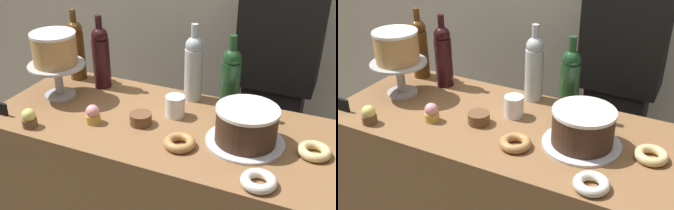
# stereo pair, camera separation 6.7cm
# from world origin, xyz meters

# --- Properties ---
(cake_stand_pedestal) EXTENTS (0.24, 0.24, 0.15)m
(cake_stand_pedestal) POSITION_xyz_m (-0.52, 0.03, 0.98)
(cake_stand_pedestal) COLOR #B2B2B7
(cake_stand_pedestal) RESTS_ON display_counter
(white_layer_cake) EXTENTS (0.18, 0.18, 0.13)m
(white_layer_cake) POSITION_xyz_m (-0.52, 0.03, 1.10)
(white_layer_cake) COLOR tan
(white_layer_cake) RESTS_ON cake_stand_pedestal
(silver_serving_platter) EXTENTS (0.28, 0.28, 0.01)m
(silver_serving_platter) POSITION_xyz_m (0.30, -0.01, 0.89)
(silver_serving_platter) COLOR silver
(silver_serving_platter) RESTS_ON display_counter
(chocolate_round_cake) EXTENTS (0.22, 0.22, 0.13)m
(chocolate_round_cake) POSITION_xyz_m (0.30, -0.01, 0.96)
(chocolate_round_cake) COLOR #3D2619
(chocolate_round_cake) RESTS_ON silver_serving_platter
(wine_bottle_dark_red) EXTENTS (0.08, 0.08, 0.33)m
(wine_bottle_dark_red) POSITION_xyz_m (-0.40, 0.19, 1.03)
(wine_bottle_dark_red) COLOR black
(wine_bottle_dark_red) RESTS_ON display_counter
(wine_bottle_green) EXTENTS (0.08, 0.08, 0.33)m
(wine_bottle_green) POSITION_xyz_m (0.19, 0.16, 1.03)
(wine_bottle_green) COLOR #193D1E
(wine_bottle_green) RESTS_ON display_counter
(wine_bottle_amber) EXTENTS (0.08, 0.08, 0.33)m
(wine_bottle_amber) POSITION_xyz_m (-0.56, 0.22, 1.03)
(wine_bottle_amber) COLOR #5B3814
(wine_bottle_amber) RESTS_ON display_counter
(wine_bottle_clear) EXTENTS (0.08, 0.08, 0.33)m
(wine_bottle_clear) POSITION_xyz_m (0.01, 0.24, 1.03)
(wine_bottle_clear) COLOR #B2BCC1
(wine_bottle_clear) RESTS_ON display_counter
(cupcake_lemon) EXTENTS (0.06, 0.06, 0.07)m
(cupcake_lemon) POSITION_xyz_m (-0.46, -0.23, 0.92)
(cupcake_lemon) COLOR brown
(cupcake_lemon) RESTS_ON display_counter
(cupcake_strawberry) EXTENTS (0.06, 0.06, 0.07)m
(cupcake_strawberry) POSITION_xyz_m (-0.26, -0.11, 0.92)
(cupcake_strawberry) COLOR gold
(cupcake_strawberry) RESTS_ON display_counter
(donut_glazed) EXTENTS (0.11, 0.11, 0.03)m
(donut_glazed) POSITION_xyz_m (0.53, 0.01, 0.90)
(donut_glazed) COLOR #E0C17F
(donut_glazed) RESTS_ON display_counter
(donut_maple) EXTENTS (0.11, 0.11, 0.03)m
(donut_maple) POSITION_xyz_m (0.10, -0.13, 0.90)
(donut_maple) COLOR #B27F47
(donut_maple) RESTS_ON display_counter
(donut_sugar) EXTENTS (0.11, 0.11, 0.03)m
(donut_sugar) POSITION_xyz_m (0.40, -0.23, 0.90)
(donut_sugar) COLOR silver
(donut_sugar) RESTS_ON display_counter
(cookie_stack) EXTENTS (0.08, 0.08, 0.04)m
(cookie_stack) POSITION_xyz_m (-0.09, -0.04, 0.91)
(cookie_stack) COLOR brown
(cookie_stack) RESTS_ON display_counter
(price_sign_chalkboard) EXTENTS (0.07, 0.01, 0.05)m
(price_sign_chalkboard) POSITION_xyz_m (-0.64, -0.20, 0.91)
(price_sign_chalkboard) COLOR black
(price_sign_chalkboard) RESTS_ON display_counter
(coffee_cup_ceramic) EXTENTS (0.08, 0.08, 0.08)m
(coffee_cup_ceramic) POSITION_xyz_m (-0.00, 0.07, 0.93)
(coffee_cup_ceramic) COLOR white
(coffee_cup_ceramic) RESTS_ON display_counter
(barista_figure) EXTENTS (0.36, 0.22, 1.60)m
(barista_figure) POSITION_xyz_m (0.29, 0.61, 0.84)
(barista_figure) COLOR black
(barista_figure) RESTS_ON ground_plane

